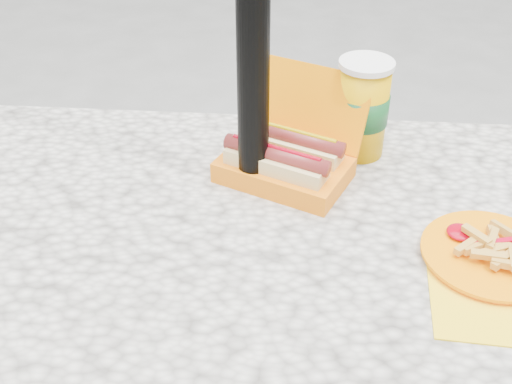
{
  "coord_description": "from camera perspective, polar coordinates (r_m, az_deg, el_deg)",
  "views": [
    {
      "loc": [
        0.07,
        -0.72,
        1.36
      ],
      "look_at": [
        0.01,
        0.07,
        0.8
      ],
      "focal_mm": 45.0,
      "sensor_mm": 36.0,
      "label": 1
    }
  ],
  "objects": [
    {
      "name": "fries_plate",
      "position": [
        0.97,
        20.07,
        -5.45
      ],
      "size": [
        0.2,
        0.27,
        0.04
      ],
      "rotation": [
        0.0,
        0.0,
        0.08
      ],
      "color": "yellow",
      "rests_on": "picnic_table"
    },
    {
      "name": "picnic_table",
      "position": [
        1.02,
        -0.96,
        -9.42
      ],
      "size": [
        1.2,
        0.8,
        0.75
      ],
      "color": "beige",
      "rests_on": "ground"
    },
    {
      "name": "hotdog_box",
      "position": [
        1.08,
        2.71,
        3.05
      ],
      "size": [
        0.27,
        0.26,
        0.16
      ],
      "rotation": [
        0.0,
        0.0,
        -0.41
      ],
      "color": "orange",
      "rests_on": "picnic_table"
    },
    {
      "name": "soda_cup",
      "position": [
        1.13,
        9.41,
        7.36
      ],
      "size": [
        0.09,
        0.09,
        0.18
      ],
      "rotation": [
        0.0,
        0.0,
        -0.32
      ],
      "color": "#E6A501",
      "rests_on": "picnic_table"
    }
  ]
}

